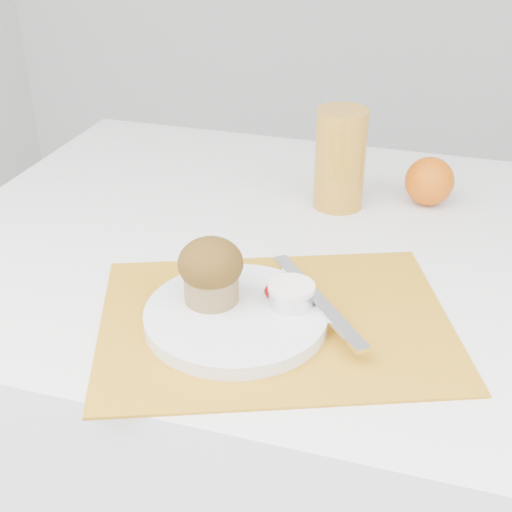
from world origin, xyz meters
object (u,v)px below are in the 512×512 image
(table, at_px, (339,445))
(orange, at_px, (429,181))
(plate, at_px, (236,316))
(juice_glass, at_px, (340,159))
(muffin, at_px, (211,270))

(table, bearing_deg, orange, 65.22)
(plate, relative_size, juice_glass, 1.38)
(table, distance_m, plate, 0.46)
(table, bearing_deg, plate, -114.02)
(orange, bearing_deg, plate, -114.36)
(plate, height_order, muffin, muffin)
(table, distance_m, muffin, 0.50)
(plate, xyz_separation_m, orange, (0.18, 0.40, 0.03))
(juice_glass, distance_m, muffin, 0.35)
(juice_glass, relative_size, muffin, 1.95)
(table, xyz_separation_m, juice_glass, (-0.05, 0.13, 0.45))
(plate, distance_m, orange, 0.44)
(plate, distance_m, juice_glass, 0.37)
(plate, bearing_deg, orange, 65.64)
(plate, bearing_deg, juice_glass, 82.17)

